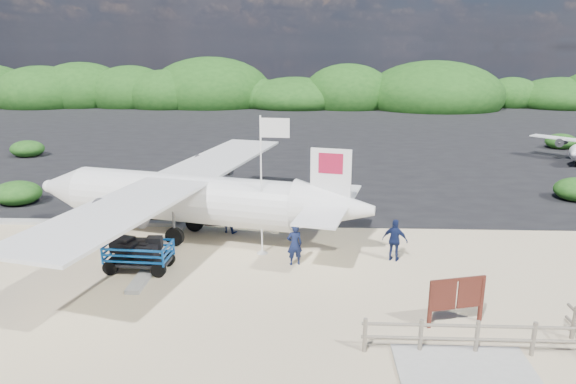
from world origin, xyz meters
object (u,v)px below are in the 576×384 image
at_px(flagpole, 262,253).
at_px(aircraft_small, 174,127).
at_px(crew_a, 295,244).
at_px(crew_c, 395,240).
at_px(signboard, 454,324).
at_px(crew_b, 229,215).
at_px(aircraft_large, 461,166).
at_px(baggage_cart, 140,270).

height_order(flagpole, aircraft_small, flagpole).
xyz_separation_m(crew_a, crew_c, (3.87, 0.55, 0.02)).
distance_m(flagpole, signboard, 8.21).
distance_m(flagpole, aircraft_small, 35.80).
relative_size(flagpole, signboard, 2.95).
height_order(flagpole, crew_b, flagpole).
bearing_deg(crew_a, aircraft_large, -139.34).
bearing_deg(crew_b, aircraft_small, -48.71).
relative_size(crew_a, crew_b, 1.02).
bearing_deg(crew_b, signboard, 158.61).
xyz_separation_m(aircraft_large, aircraft_small, (-24.85, 17.37, 0.00)).
bearing_deg(crew_a, flagpole, -54.84).
bearing_deg(crew_b, flagpole, 148.16).
xyz_separation_m(signboard, crew_a, (-4.94, 4.23, 0.82)).
xyz_separation_m(baggage_cart, crew_a, (5.76, 0.78, 0.82)).
height_order(crew_b, aircraft_small, crew_b).
height_order(signboard, aircraft_small, aircraft_small).
bearing_deg(aircraft_large, flagpole, 66.20).
xyz_separation_m(flagpole, signboard, (6.28, -5.29, 0.00)).
height_order(crew_a, crew_c, crew_c).
height_order(crew_a, aircraft_large, aircraft_large).
bearing_deg(aircraft_small, flagpole, 65.35).
bearing_deg(flagpole, crew_a, -38.28).
distance_m(crew_a, aircraft_small, 37.28).
relative_size(crew_b, aircraft_large, 0.09).
distance_m(baggage_cart, crew_c, 9.76).
relative_size(baggage_cart, aircraft_large, 0.14).
height_order(baggage_cart, crew_b, crew_b).
distance_m(baggage_cart, aircraft_small, 36.31).
bearing_deg(crew_b, crew_a, 154.04).
bearing_deg(signboard, aircraft_large, 59.24).
relative_size(flagpole, crew_a, 3.40).
relative_size(crew_a, aircraft_large, 0.09).
bearing_deg(crew_c, aircraft_large, -92.52).
height_order(crew_a, aircraft_small, crew_a).
relative_size(aircraft_large, aircraft_small, 2.74).
xyz_separation_m(crew_c, aircraft_large, (7.26, 16.73, -0.84)).
xyz_separation_m(crew_b, crew_c, (6.93, -2.89, 0.04)).
distance_m(signboard, aircraft_large, 22.38).
bearing_deg(aircraft_small, crew_a, 66.72).
relative_size(crew_b, aircraft_small, 0.24).
distance_m(crew_a, crew_b, 4.60).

